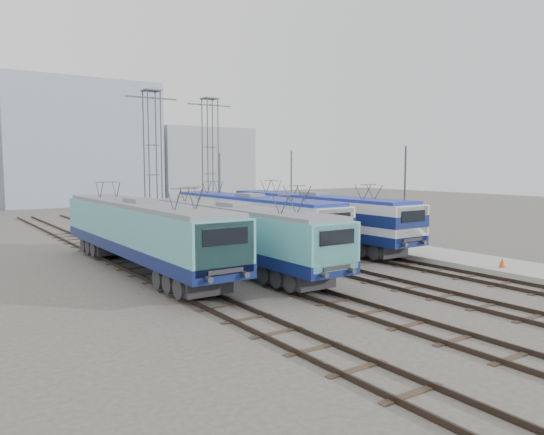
{
  "coord_description": "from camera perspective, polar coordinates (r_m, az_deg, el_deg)",
  "views": [
    {
      "loc": [
        -17.02,
        -20.71,
        5.82
      ],
      "look_at": [
        1.92,
        7.0,
        2.5
      ],
      "focal_mm": 35.0,
      "sensor_mm": 36.0,
      "label": 1
    }
  ],
  "objects": [
    {
      "name": "locomotive_far_left",
      "position": [
        29.53,
        -13.76,
        -1.3
      ],
      "size": [
        2.97,
        18.75,
        3.53
      ],
      "color": "#0F1B52",
      "rests_on": "ground"
    },
    {
      "name": "mast_rear",
      "position": [
        53.32,
        -5.61,
        3.13
      ],
      "size": [
        0.12,
        0.12,
        7.0
      ],
      "primitive_type": "cylinder",
      "color": "#3F4247",
      "rests_on": "ground"
    },
    {
      "name": "locomotive_center_left",
      "position": [
        29.47,
        -3.99,
        -1.47
      ],
      "size": [
        2.76,
        17.41,
        3.28
      ],
      "color": "#0F1B52",
      "rests_on": "ground"
    },
    {
      "name": "mast_front",
      "position": [
        34.31,
        14.07,
        1.6
      ],
      "size": [
        0.12,
        0.12,
        7.0
      ],
      "primitive_type": "cylinder",
      "color": "#3F4247",
      "rests_on": "ground"
    },
    {
      "name": "platform",
      "position": [
        39.96,
        9.04,
        -2.57
      ],
      "size": [
        4.0,
        70.0,
        0.3
      ],
      "primitive_type": "cube",
      "color": "#9E9E99",
      "rests_on": "ground"
    },
    {
      "name": "catenary_tower_west",
      "position": [
        45.98,
        -12.71,
        6.54
      ],
      "size": [
        4.5,
        1.2,
        12.0
      ],
      "color": "#3F4247",
      "rests_on": "ground"
    },
    {
      "name": "building_east",
      "position": [
        92.32,
        -8.01,
        5.71
      ],
      "size": [
        16.0,
        12.0,
        12.0
      ],
      "primitive_type": "cube",
      "color": "#8F98A0",
      "rests_on": "ground"
    },
    {
      "name": "safety_cone",
      "position": [
        31.35,
        23.52,
        -4.48
      ],
      "size": [
        0.36,
        0.36,
        0.53
      ],
      "primitive_type": "cone",
      "color": "#CD4B09",
      "rests_on": "platform"
    },
    {
      "name": "building_center",
      "position": [
        85.4,
        -20.26,
        7.44
      ],
      "size": [
        22.0,
        14.0,
        18.0
      ],
      "primitive_type": "cube",
      "color": "#939FB4",
      "rests_on": "ground"
    },
    {
      "name": "mast_mid",
      "position": [
        43.2,
        2.08,
        2.57
      ],
      "size": [
        0.12,
        0.12,
        7.0
      ],
      "primitive_type": "cylinder",
      "color": "#3F4247",
      "rests_on": "ground"
    },
    {
      "name": "locomotive_center_right",
      "position": [
        36.44,
        -2.25,
        0.11
      ],
      "size": [
        2.85,
        18.03,
        3.39
      ],
      "color": "#0F1B52",
      "rests_on": "ground"
    },
    {
      "name": "locomotive_far_right",
      "position": [
        37.89,
        4.68,
        0.33
      ],
      "size": [
        2.87,
        18.14,
        3.41
      ],
      "color": "#0F1B52",
      "rests_on": "ground"
    },
    {
      "name": "catenary_tower_east",
      "position": [
        50.52,
        -6.65,
        6.55
      ],
      "size": [
        4.5,
        1.2,
        12.0
      ],
      "color": "#3F4247",
      "rests_on": "ground"
    },
    {
      "name": "ground",
      "position": [
        27.43,
        4.98,
        -6.62
      ],
      "size": [
        160.0,
        160.0,
        0.0
      ],
      "primitive_type": "plane",
      "color": "#514C47"
    }
  ]
}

